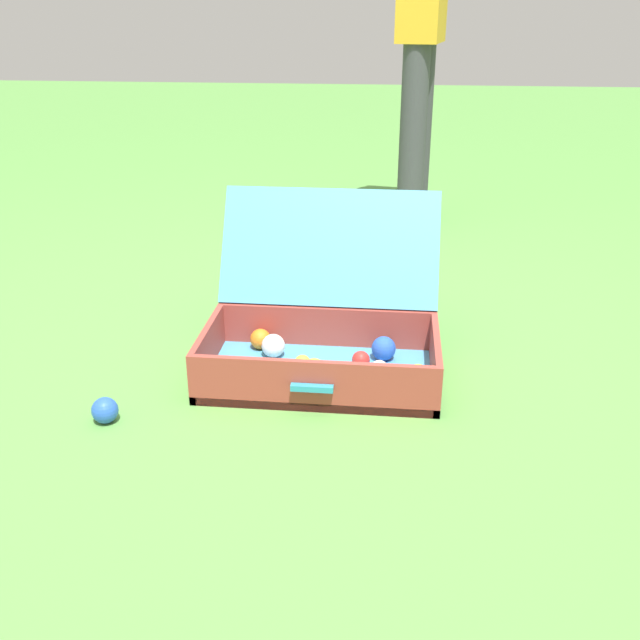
# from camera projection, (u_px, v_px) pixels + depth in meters

# --- Properties ---
(ground_plane) EXTENTS (16.00, 16.00, 0.00)m
(ground_plane) POSITION_uv_depth(u_px,v_px,m) (295.00, 368.00, 2.12)
(ground_plane) COLOR #569342
(open_suitcase) EXTENTS (0.66, 0.59, 0.46)m
(open_suitcase) POSITION_uv_depth(u_px,v_px,m) (323.00, 332.00, 2.08)
(open_suitcase) COLOR #4799C6
(open_suitcase) RESTS_ON ground
(stray_ball_on_grass) EXTENTS (0.07, 0.07, 0.07)m
(stray_ball_on_grass) POSITION_uv_depth(u_px,v_px,m) (105.00, 410.00, 1.83)
(stray_ball_on_grass) COLOR blue
(stray_ball_on_grass) RESTS_ON ground
(bystander_person) EXTENTS (0.23, 0.35, 1.59)m
(bystander_person) POSITION_uv_depth(u_px,v_px,m) (422.00, 19.00, 3.14)
(bystander_person) COLOR #3D3D42
(bystander_person) RESTS_ON ground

